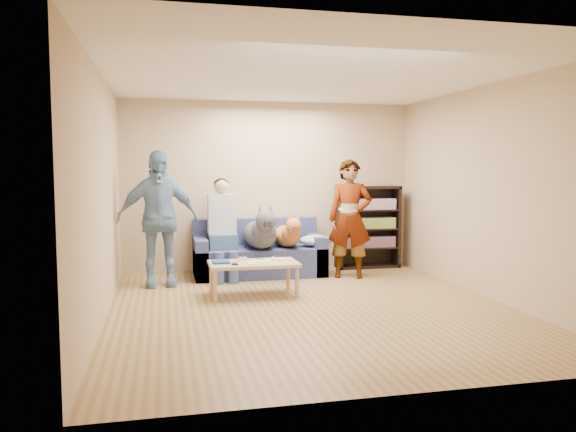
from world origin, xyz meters
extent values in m
plane|color=olive|center=(0.00, 0.00, 0.00)|extent=(5.00, 5.00, 0.00)
plane|color=white|center=(0.00, 0.00, 2.60)|extent=(5.00, 5.00, 0.00)
plane|color=tan|center=(0.00, 2.50, 1.30)|extent=(4.50, 0.00, 4.50)
plane|color=tan|center=(0.00, -2.50, 1.30)|extent=(4.50, 0.00, 4.50)
plane|color=tan|center=(-2.25, 0.00, 1.30)|extent=(0.00, 5.00, 5.00)
plane|color=tan|center=(2.25, 0.00, 1.30)|extent=(0.00, 5.00, 5.00)
ellipsoid|color=#B5B5BA|center=(0.58, 1.93, 0.51)|extent=(0.47, 0.40, 0.16)
imported|color=gray|center=(1.01, 1.61, 0.86)|extent=(0.72, 0.59, 1.71)
imported|color=#7496BB|center=(-1.69, 1.62, 0.91)|extent=(1.11, 0.55, 1.82)
cube|color=white|center=(0.81, 1.41, 1.01)|extent=(0.04, 0.12, 0.03)
cube|color=navy|center=(-0.94, 0.82, 0.43)|extent=(0.20, 0.26, 0.03)
cube|color=white|center=(-0.49, 0.67, 0.43)|extent=(0.26, 0.20, 0.02)
cube|color=beige|center=(-0.46, 0.69, 0.44)|extent=(0.22, 0.17, 0.01)
cube|color=silver|center=(-0.66, 0.89, 0.45)|extent=(0.11, 0.06, 0.05)
cube|color=white|center=(-0.26, 0.87, 0.43)|extent=(0.04, 0.13, 0.03)
cube|color=white|center=(-0.18, 0.79, 0.43)|extent=(0.09, 0.06, 0.03)
cylinder|color=silver|center=(-0.34, 0.75, 0.43)|extent=(0.07, 0.07, 0.02)
cylinder|color=white|center=(-0.34, 0.83, 0.43)|extent=(0.07, 0.07, 0.02)
cylinder|color=orange|center=(-0.56, 0.61, 0.42)|extent=(0.13, 0.06, 0.01)
cylinder|color=black|center=(-0.42, 0.95, 0.42)|extent=(0.13, 0.08, 0.01)
cube|color=black|center=(-0.79, 0.65, 0.43)|extent=(0.07, 0.12, 0.02)
cube|color=#515B93|center=(-0.25, 2.05, 0.21)|extent=(1.90, 0.85, 0.42)
cube|color=#515B93|center=(-0.25, 2.38, 0.62)|extent=(1.90, 0.18, 0.40)
cube|color=#515B93|center=(-1.11, 2.05, 0.29)|extent=(0.18, 0.85, 0.58)
cube|color=#515B93|center=(0.61, 2.05, 0.29)|extent=(0.18, 0.85, 0.58)
cube|color=#3B5D82|center=(-0.79, 1.97, 0.53)|extent=(0.40, 0.38, 0.22)
cylinder|color=#40558E|center=(-0.89, 1.55, 0.21)|extent=(0.14, 0.14, 0.47)
cylinder|color=#465D9A|center=(-0.69, 1.55, 0.21)|extent=(0.14, 0.14, 0.47)
cube|color=silver|center=(-0.79, 2.07, 0.92)|extent=(0.40, 0.24, 0.58)
sphere|color=tan|center=(-0.79, 2.07, 1.32)|extent=(0.21, 0.21, 0.21)
ellipsoid|color=black|center=(-0.79, 2.10, 1.35)|extent=(0.22, 0.22, 0.19)
ellipsoid|color=#4D5157|center=(-0.26, 1.94, 0.62)|extent=(0.46, 0.97, 0.40)
sphere|color=#494D53|center=(-0.26, 1.62, 0.72)|extent=(0.35, 0.35, 0.35)
sphere|color=#54575F|center=(-0.26, 1.44, 0.88)|extent=(0.28, 0.28, 0.28)
cube|color=black|center=(-0.26, 1.32, 0.84)|extent=(0.09, 0.13, 0.08)
cone|color=#52535D|center=(-0.33, 1.47, 1.02)|extent=(0.09, 0.09, 0.13)
cone|color=#53565E|center=(-0.19, 1.47, 1.02)|extent=(0.09, 0.09, 0.13)
cylinder|color=#4D5157|center=(-0.26, 2.37, 0.58)|extent=(0.05, 0.31, 0.18)
ellipsoid|color=#BB7E39|center=(0.16, 2.03, 0.58)|extent=(0.36, 0.76, 0.31)
sphere|color=#A75733|center=(0.16, 1.73, 0.65)|extent=(0.27, 0.27, 0.27)
sphere|color=#C2713B|center=(0.16, 1.57, 0.78)|extent=(0.22, 0.22, 0.22)
cube|color=#592E1E|center=(0.16, 1.46, 0.75)|extent=(0.07, 0.10, 0.06)
cone|color=#B76E38|center=(0.10, 1.59, 0.89)|extent=(0.07, 0.07, 0.10)
cone|color=#AE6C35|center=(0.23, 1.59, 0.89)|extent=(0.07, 0.07, 0.10)
cylinder|color=#B75B38|center=(0.16, 2.42, 0.55)|extent=(0.04, 0.25, 0.14)
cube|color=tan|center=(-0.54, 0.77, 0.40)|extent=(1.10, 0.60, 0.04)
cylinder|color=tan|center=(-1.04, 0.52, 0.19)|extent=(0.05, 0.05, 0.38)
cylinder|color=tan|center=(-0.04, 0.52, 0.19)|extent=(0.05, 0.05, 0.38)
cylinder|color=tan|center=(-1.04, 1.02, 0.19)|extent=(0.05, 0.05, 0.38)
cylinder|color=tan|center=(-0.04, 1.02, 0.19)|extent=(0.05, 0.05, 0.38)
cube|color=black|center=(1.07, 2.32, 0.65)|extent=(0.04, 0.34, 1.30)
cube|color=black|center=(2.03, 2.32, 0.65)|extent=(0.04, 0.34, 1.30)
cube|color=black|center=(1.55, 2.32, 1.28)|extent=(1.00, 0.34, 0.04)
cube|color=black|center=(1.55, 2.32, 0.02)|extent=(1.00, 0.34, 0.04)
cube|color=black|center=(1.55, 2.48, 0.65)|extent=(1.00, 0.02, 1.30)
cube|color=black|center=(1.55, 2.32, 0.32)|extent=(0.94, 0.32, 0.03)
cube|color=black|center=(1.55, 2.32, 0.62)|extent=(0.94, 0.32, 0.02)
cube|color=black|center=(1.55, 2.32, 0.92)|extent=(0.94, 0.32, 0.02)
cube|color=#B23333|center=(1.55, 2.30, 0.42)|extent=(0.84, 0.24, 0.17)
cube|color=gold|center=(1.55, 2.30, 0.72)|extent=(0.84, 0.24, 0.17)
cube|color=#994C99|center=(1.55, 2.30, 1.02)|extent=(0.84, 0.24, 0.17)
camera|label=1|loc=(-1.62, -6.06, 1.60)|focal=35.00mm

